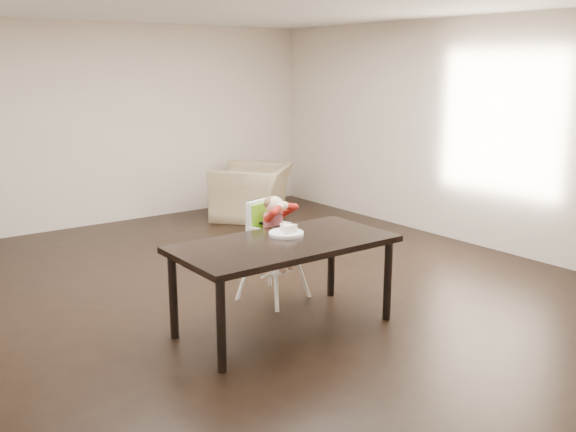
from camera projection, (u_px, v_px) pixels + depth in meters
name	position (u px, v px, depth m)	size (l,w,h in m)	color
ground	(260.00, 288.00, 6.30)	(7.00, 7.00, 0.00)	black
room_walls	(258.00, 96.00, 5.87)	(6.02, 7.02, 2.71)	beige
dining_table	(284.00, 250.00, 5.19)	(1.80, 0.90, 0.75)	black
high_chair	(271.00, 227.00, 5.87)	(0.50, 0.50, 0.98)	white
plate	(287.00, 231.00, 5.35)	(0.36, 0.36, 0.08)	white
armchair	(252.00, 183.00, 9.17)	(1.14, 0.74, 0.99)	tan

